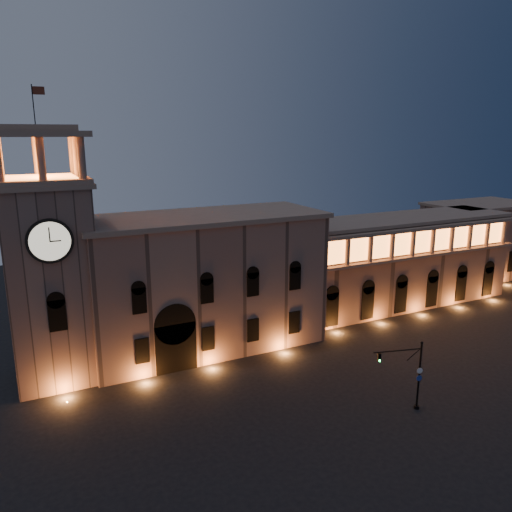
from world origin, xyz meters
name	(u,v)px	position (x,y,z in m)	size (l,w,h in m)	color
ground	(305,423)	(0.00, 0.00, 0.00)	(160.00, 160.00, 0.00)	black
government_building	(205,282)	(-2.08, 21.93, 8.77)	(30.80, 12.80, 17.60)	#7B5C50
clock_tower	(51,273)	(-20.50, 20.98, 12.50)	(9.80, 9.80, 32.40)	#7B5C50
colonnade_wing	(397,260)	(32.00, 23.92, 7.33)	(40.60, 11.50, 14.50)	brown
secondary_building	(478,241)	(58.00, 30.00, 7.00)	(20.00, 12.00, 14.00)	brown
traffic_light	(411,375)	(10.81, -2.51, 3.90)	(5.27, 1.62, 7.42)	black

